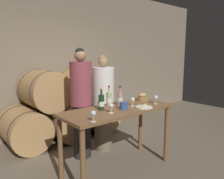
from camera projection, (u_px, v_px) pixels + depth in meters
The scene contains 16 objects.
ground_plane at pixel (118, 170), 3.19m from camera, with size 10.00×10.00×0.00m, color #726654.
stone_wall_back at pixel (50, 58), 4.60m from camera, with size 10.00×0.12×3.20m.
barrel_stack at pixel (64, 108), 4.33m from camera, with size 2.29×0.89×1.40m.
tasting_table at pixel (118, 118), 3.07m from camera, with size 1.64×0.67×0.93m.
person_left at pixel (81, 103), 3.48m from camera, with size 0.34×0.34×1.77m.
person_right at pixel (103, 103), 3.77m from camera, with size 0.38×0.38×1.66m.
wine_bottle_red at pixel (101, 102), 2.94m from camera, with size 0.08×0.08×0.31m.
wine_bottle_white at pixel (109, 99), 3.20m from camera, with size 0.08×0.08×0.30m.
wine_bottle_rose at pixel (120, 99), 3.22m from camera, with size 0.08×0.08×0.29m.
blue_crock at pixel (124, 105), 2.98m from camera, with size 0.12×0.12×0.10m.
bread_basket at pixel (143, 98), 3.55m from camera, with size 0.20×0.20×0.13m.
cheese_plate at pixel (144, 107), 3.09m from camera, with size 0.24×0.24×0.04m.
wine_glass_far_left at pixel (93, 114), 2.42m from camera, with size 0.06×0.06×0.13m.
wine_glass_left at pixel (111, 106), 2.78m from camera, with size 0.06×0.06×0.13m.
wine_glass_center at pixel (133, 100), 3.15m from camera, with size 0.06×0.06×0.13m.
wine_glass_right at pixel (156, 98), 3.30m from camera, with size 0.06×0.06×0.13m.
Camera 1 is at (-1.96, -2.22, 1.68)m, focal length 35.00 mm.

